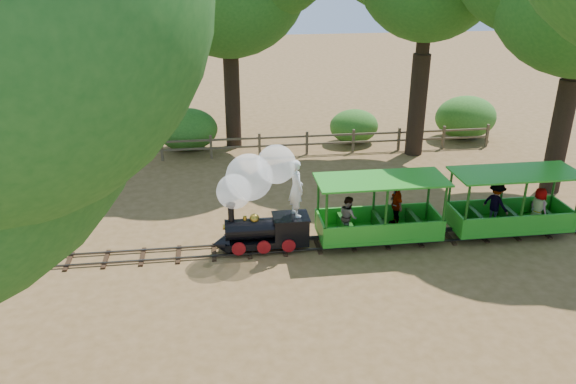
{
  "coord_description": "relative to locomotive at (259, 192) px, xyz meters",
  "views": [
    {
      "loc": [
        -2.77,
        -14.16,
        7.91
      ],
      "look_at": [
        -0.81,
        0.5,
        1.55
      ],
      "focal_mm": 35.0,
      "sensor_mm": 36.0,
      "label": 1
    }
  ],
  "objects": [
    {
      "name": "carriage_rear",
      "position": [
        7.5,
        -0.1,
        -0.94
      ],
      "size": [
        3.7,
        1.51,
        1.92
      ],
      "color": "green",
      "rests_on": "track"
    },
    {
      "name": "ground",
      "position": [
        1.68,
        -0.07,
        -1.77
      ],
      "size": [
        90.0,
        90.0,
        0.0
      ],
      "primitive_type": "plane",
      "color": "olive",
      "rests_on": "ground"
    },
    {
      "name": "shrub_mid_e",
      "position": [
        5.02,
        9.23,
        -1.02
      ],
      "size": [
        2.18,
        1.68,
        1.51
      ],
      "primitive_type": "ellipsoid",
      "color": "#2D6B1E",
      "rests_on": "ground"
    },
    {
      "name": "shrub_mid_w",
      "position": [
        -2.31,
        9.23,
        -0.87
      ],
      "size": [
        2.61,
        2.01,
        1.81
      ],
      "primitive_type": "ellipsoid",
      "color": "#2D6B1E",
      "rests_on": "ground"
    },
    {
      "name": "carriage_front",
      "position": [
        3.42,
        -0.04,
        -0.96
      ],
      "size": [
        3.7,
        1.51,
        1.92
      ],
      "color": "green",
      "rests_on": "track"
    },
    {
      "name": "shrub_west",
      "position": [
        -7.32,
        9.23,
        -1.06
      ],
      "size": [
        2.06,
        1.59,
        1.43
      ],
      "primitive_type": "ellipsoid",
      "color": "#2D6B1E",
      "rests_on": "ground"
    },
    {
      "name": "shrub_east",
      "position": [
        10.21,
        9.23,
        -0.8
      ],
      "size": [
        2.8,
        2.16,
        1.94
      ],
      "primitive_type": "ellipsoid",
      "color": "#2D6B1E",
      "rests_on": "ground"
    },
    {
      "name": "fence",
      "position": [
        1.68,
        7.93,
        -1.19
      ],
      "size": [
        18.1,
        0.1,
        1.0
      ],
      "color": "brown",
      "rests_on": "ground"
    },
    {
      "name": "track",
      "position": [
        1.68,
        -0.07,
        -1.71
      ],
      "size": [
        22.0,
        1.0,
        0.1
      ],
      "color": "#3F3D3A",
      "rests_on": "ground"
    },
    {
      "name": "locomotive",
      "position": [
        0.0,
        0.0,
        0.0
      ],
      "size": [
        2.76,
        1.3,
        3.17
      ],
      "color": "black",
      "rests_on": "ground"
    }
  ]
}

